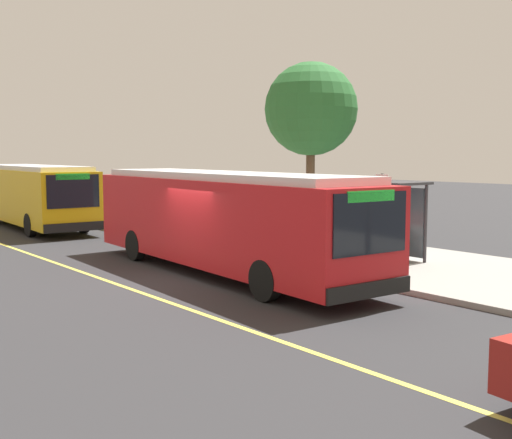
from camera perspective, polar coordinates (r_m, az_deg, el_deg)
ground_plane at (r=18.07m, az=-5.15°, el=-5.22°), size 120.00×120.00×0.00m
sidewalk_curb at (r=21.89m, az=8.07°, el=-3.12°), size 44.00×6.40×0.15m
lane_stripe_center at (r=16.98m, az=-11.39°, el=-6.02°), size 36.00×0.14×0.01m
transit_bus_main at (r=18.55m, az=-2.91°, el=0.13°), size 12.01×3.24×2.95m
transit_bus_second at (r=31.84m, az=-19.27°, el=2.19°), size 10.90×3.09×2.95m
bus_shelter at (r=20.66m, az=10.84°, el=1.45°), size 2.90×1.60×2.48m
waiting_bench at (r=20.82m, az=10.79°, el=-2.07°), size 1.60×0.48×0.95m
route_sign_post at (r=17.54m, az=11.14°, el=0.81°), size 0.44×0.08×2.80m
street_tree_upstreet at (r=26.45m, az=4.93°, el=9.76°), size 3.80×3.80×7.06m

